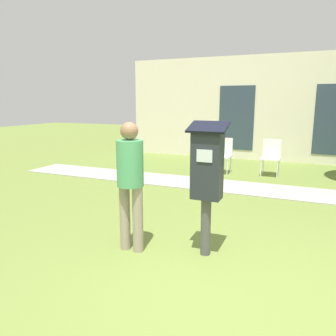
# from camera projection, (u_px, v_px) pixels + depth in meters

# --- Properties ---
(ground_plane) EXTENTS (40.00, 40.00, 0.00)m
(ground_plane) POSITION_uv_depth(u_px,v_px,m) (215.00, 286.00, 3.28)
(ground_plane) COLOR olive
(sidewalk) EXTENTS (12.00, 1.10, 0.02)m
(sidewalk) POSITION_uv_depth(u_px,v_px,m) (265.00, 190.00, 6.79)
(sidewalk) COLOR #A3A099
(sidewalk) RESTS_ON ground
(building_facade) EXTENTS (10.00, 0.26, 3.20)m
(building_facade) POSITION_uv_depth(u_px,v_px,m) (284.00, 109.00, 9.84)
(building_facade) COLOR beige
(building_facade) RESTS_ON ground
(parking_meter) EXTENTS (0.44, 0.31, 1.59)m
(parking_meter) POSITION_uv_depth(u_px,v_px,m) (207.00, 172.00, 3.76)
(parking_meter) COLOR #4C4C4C
(parking_meter) RESTS_ON ground
(person_standing) EXTENTS (0.32, 0.32, 1.58)m
(person_standing) POSITION_uv_depth(u_px,v_px,m) (130.00, 177.00, 3.89)
(person_standing) COLOR gray
(person_standing) RESTS_ON ground
(outdoor_chair_left) EXTENTS (0.44, 0.44, 0.90)m
(outdoor_chair_left) POSITION_uv_depth(u_px,v_px,m) (223.00, 153.00, 8.39)
(outdoor_chair_left) COLOR white
(outdoor_chair_left) RESTS_ON ground
(outdoor_chair_middle) EXTENTS (0.44, 0.44, 0.90)m
(outdoor_chair_middle) POSITION_uv_depth(u_px,v_px,m) (271.00, 154.00, 8.10)
(outdoor_chair_middle) COLOR white
(outdoor_chair_middle) RESTS_ON ground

